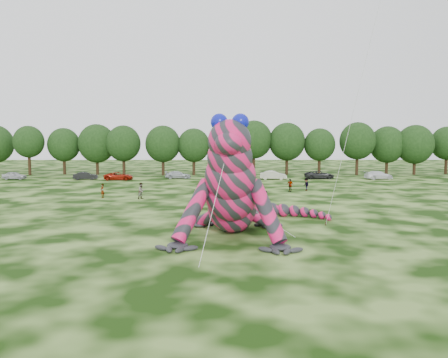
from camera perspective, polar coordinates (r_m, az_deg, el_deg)
name	(u,v)px	position (r m, az deg, el deg)	size (l,w,h in m)	color
ground	(202,250)	(27.39, -2.95, -9.25)	(240.00, 240.00, 0.00)	#16330A
inflatable_gecko	(233,174)	(32.21, 1.17, 0.61)	(14.33, 17.02, 8.51)	#E0185E
tree_3	(29,150)	(91.42, -24.12, 3.42)	(5.81, 5.23, 9.44)	black
tree_4	(64,151)	(90.68, -20.17, 3.42)	(6.22, 5.60, 9.06)	black
tree_5	(97,149)	(88.39, -16.26, 3.74)	(7.16, 6.44, 9.80)	black
tree_6	(124,150)	(85.31, -12.98, 3.67)	(6.52, 5.86, 9.49)	black
tree_7	(163,150)	(84.10, -7.98, 3.72)	(6.68, 6.01, 9.48)	black
tree_8	(194,152)	(83.69, -3.97, 3.57)	(6.14, 5.53, 8.94)	black
tree_9	(221,152)	(83.87, -0.35, 3.50)	(5.27, 4.74, 8.68)	black
tree_10	(254,148)	(85.30, 3.92, 4.13)	(7.09, 6.38, 10.50)	black
tree_11	(287,149)	(85.62, 8.22, 3.94)	(7.01, 6.31, 10.07)	black
tree_12	(319,152)	(86.31, 12.36, 3.52)	(5.99, 5.39, 8.97)	black
tree_13	(357,149)	(87.53, 17.02, 3.81)	(6.83, 6.15, 10.13)	black
tree_14	(387,150)	(91.10, 20.53, 3.53)	(6.82, 6.14, 9.40)	black
tree_15	(415,150)	(92.12, 23.66, 3.51)	(7.17, 6.45, 9.63)	black
tree_16	(447,150)	(96.57, 27.07, 3.36)	(6.26, 5.63, 9.37)	black
car_0	(14,175)	(82.88, -25.70, 0.42)	(1.57, 3.91, 1.33)	silver
car_1	(86,176)	(77.63, -17.64, 0.40)	(1.40, 4.02, 1.32)	black
car_2	(119,176)	(75.36, -13.57, 0.37)	(2.24, 4.86, 1.35)	#981809
car_3	(178,175)	(76.56, -6.03, 0.54)	(1.82, 4.47, 1.30)	#ABB2B5
car_4	(236,176)	(72.87, 1.61, 0.34)	(1.57, 3.91, 1.33)	#171945
car_5	(273,175)	(74.88, 6.47, 0.51)	(1.59, 4.55, 1.50)	beige
car_6	(319,175)	(77.38, 12.36, 0.54)	(2.34, 5.08, 1.41)	#252628
car_7	(379,175)	(79.34, 19.53, 0.48)	(2.00, 4.91, 1.43)	white
spectator_5	(265,199)	(43.80, 5.35, -2.63)	(1.63, 0.52, 1.76)	gray
spectator_3	(290,185)	(57.73, 8.61, -0.80)	(1.00, 0.42, 1.71)	gray
spectator_0	(102,191)	(52.78, -15.61, -1.50)	(0.62, 0.41, 1.70)	gray
spectator_2	(306,184)	(59.27, 10.68, -0.69)	(1.08, 0.62, 1.68)	gray
spectator_1	(141,191)	(50.92, -10.73, -1.53)	(0.92, 0.71, 1.88)	gray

